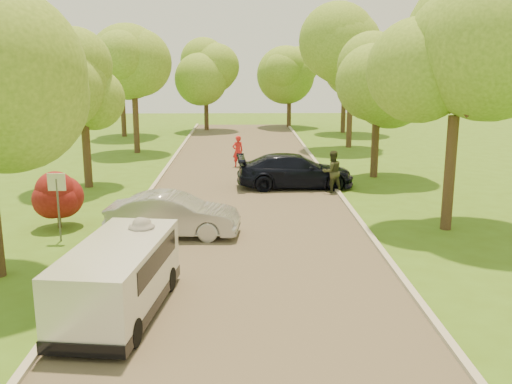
{
  "coord_description": "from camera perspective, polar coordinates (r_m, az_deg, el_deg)",
  "views": [
    {
      "loc": [
        -0.06,
        -13.34,
        5.51
      ],
      "look_at": [
        0.39,
        5.09,
        1.3
      ],
      "focal_mm": 40.0,
      "sensor_mm": 36.0,
      "label": 1
    }
  ],
  "objects": [
    {
      "name": "tree_bg_a",
      "position": [
        44.21,
        -13.08,
        12.29
      ],
      "size": [
        5.12,
        5.0,
        7.72
      ],
      "color": "#382619",
      "rests_on": "ground"
    },
    {
      "name": "ground",
      "position": [
        14.43,
        -1.07,
        -9.58
      ],
      "size": [
        100.0,
        100.0,
        0.0
      ],
      "primitive_type": "plane",
      "color": "#426618",
      "rests_on": "ground"
    },
    {
      "name": "tree_r_midb",
      "position": [
        28.15,
        12.52,
        11.28
      ],
      "size": [
        4.51,
        4.4,
        7.01
      ],
      "color": "#382619",
      "rests_on": "ground"
    },
    {
      "name": "silver_sedan",
      "position": [
        18.59,
        -8.28,
        -2.27
      ],
      "size": [
        4.36,
        1.86,
        1.4
      ],
      "primitive_type": "imported",
      "rotation": [
        0.0,
        0.0,
        1.48
      ],
      "color": "#A4A4A9",
      "rests_on": "ground"
    },
    {
      "name": "person_striped",
      "position": [
        30.64,
        -1.83,
        4.09
      ],
      "size": [
        0.72,
        0.6,
        1.68
      ],
      "primitive_type": "imported",
      "rotation": [
        0.0,
        0.0,
        3.53
      ],
      "color": "red",
      "rests_on": "ground"
    },
    {
      "name": "street_sign",
      "position": [
        18.69,
        -19.25,
        -0.06
      ],
      "size": [
        0.55,
        0.06,
        2.17
      ],
      "color": "#59595E",
      "rests_on": "ground"
    },
    {
      "name": "tree_bg_b",
      "position": [
        46.09,
        9.17,
        12.74
      ],
      "size": [
        5.12,
        5.0,
        7.95
      ],
      "color": "#382619",
      "rests_on": "ground"
    },
    {
      "name": "tree_r_mida",
      "position": [
        19.66,
        20.19,
        12.18
      ],
      "size": [
        5.13,
        5.0,
        7.95
      ],
      "color": "#382619",
      "rests_on": "ground"
    },
    {
      "name": "tree_bg_d",
      "position": [
        49.53,
        3.64,
        12.61
      ],
      "size": [
        5.12,
        5.0,
        7.72
      ],
      "color": "#382619",
      "rests_on": "ground"
    },
    {
      "name": "tree_r_far",
      "position": [
        38.05,
        9.91,
        13.16
      ],
      "size": [
        5.33,
        5.2,
        8.34
      ],
      "color": "#382619",
      "rests_on": "ground"
    },
    {
      "name": "curb_left",
      "position": [
        22.38,
        -11.63,
        -1.5
      ],
      "size": [
        0.18,
        60.0,
        0.12
      ],
      "primitive_type": "cube",
      "color": "#B2AD9E",
      "rests_on": "ground"
    },
    {
      "name": "longboard",
      "position": [
        14.45,
        -11.09,
        -9.38
      ],
      "size": [
        0.55,
        0.94,
        0.11
      ],
      "rotation": [
        0.0,
        0.0,
        2.79
      ],
      "color": "black",
      "rests_on": "ground"
    },
    {
      "name": "skateboarder",
      "position": [
        14.14,
        -11.24,
        -5.99
      ],
      "size": [
        1.3,
        1.01,
        1.77
      ],
      "primitive_type": "imported",
      "rotation": [
        0.0,
        0.0,
        2.79
      ],
      "color": "gray",
      "rests_on": "longboard"
    },
    {
      "name": "road",
      "position": [
        22.04,
        -1.2,
        -1.61
      ],
      "size": [
        8.0,
        60.0,
        0.01
      ],
      "primitive_type": "cube",
      "color": "#4C4438",
      "rests_on": "ground"
    },
    {
      "name": "dark_sedan",
      "position": [
        25.59,
        3.92,
        2.13
      ],
      "size": [
        5.3,
        2.34,
        1.51
      ],
      "primitive_type": "imported",
      "rotation": [
        0.0,
        0.0,
        1.61
      ],
      "color": "black",
      "rests_on": "ground"
    },
    {
      "name": "red_shrub",
      "position": [
        20.33,
        -19.24,
        -0.4
      ],
      "size": [
        1.7,
        1.7,
        1.95
      ],
      "color": "#382619",
      "rests_on": "ground"
    },
    {
      "name": "tree_l_far",
      "position": [
        35.9,
        -11.84,
        12.53
      ],
      "size": [
        4.92,
        4.8,
        7.79
      ],
      "color": "#382619",
      "rests_on": "ground"
    },
    {
      "name": "curb_right",
      "position": [
        22.41,
        9.22,
        -1.39
      ],
      "size": [
        0.18,
        60.0,
        0.12
      ],
      "primitive_type": "cube",
      "color": "#B2AD9E",
      "rests_on": "ground"
    },
    {
      "name": "tree_l_midb",
      "position": [
        26.24,
        -16.59,
        10.32
      ],
      "size": [
        4.3,
        4.2,
        6.62
      ],
      "color": "#382619",
      "rests_on": "ground"
    },
    {
      "name": "minivan",
      "position": [
        13.11,
        -13.54,
        -8.29
      ],
      "size": [
        2.25,
        4.56,
        1.63
      ],
      "rotation": [
        0.0,
        0.0,
        -0.12
      ],
      "color": "silver",
      "rests_on": "ground"
    },
    {
      "name": "person_olive",
      "position": [
        24.71,
        7.61,
        2.03
      ],
      "size": [
        1.06,
        0.93,
        1.83
      ],
      "primitive_type": "imported",
      "rotation": [
        0.0,
        0.0,
        3.45
      ],
      "color": "#31351F",
      "rests_on": "ground"
    },
    {
      "name": "tree_bg_c",
      "position": [
        47.42,
        -4.81,
        12.23
      ],
      "size": [
        4.92,
        4.8,
        7.33
      ],
      "color": "#382619",
      "rests_on": "ground"
    }
  ]
}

